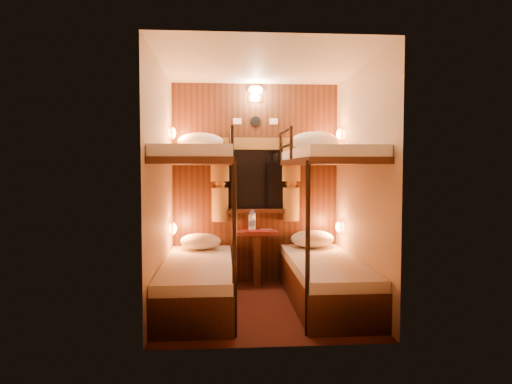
{
  "coord_description": "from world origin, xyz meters",
  "views": [
    {
      "loc": [
        -0.39,
        -4.5,
        1.39
      ],
      "look_at": [
        -0.06,
        0.15,
        1.14
      ],
      "focal_mm": 32.0,
      "sensor_mm": 36.0,
      "label": 1
    }
  ],
  "objects": [
    {
      "name": "sachet_b",
      "position": [
        0.16,
        0.91,
        0.65
      ],
      "size": [
        0.08,
        0.06,
        0.01
      ],
      "primitive_type": "cube",
      "rotation": [
        0.0,
        0.0,
        -0.09
      ],
      "color": "silver",
      "rests_on": "table"
    },
    {
      "name": "window",
      "position": [
        0.0,
        1.0,
        1.18
      ],
      "size": [
        1.0,
        0.12,
        0.79
      ],
      "color": "black",
      "rests_on": "back_panel"
    },
    {
      "name": "pillow_lower_left",
      "position": [
        -0.65,
        0.72,
        0.55
      ],
      "size": [
        0.47,
        0.33,
        0.18
      ],
      "primitive_type": "ellipsoid",
      "color": "silver",
      "rests_on": "bunk_left"
    },
    {
      "name": "floor",
      "position": [
        0.0,
        0.0,
        0.0
      ],
      "size": [
        2.1,
        2.1,
        0.0
      ],
      "primitive_type": "plane",
      "color": "#340F0E",
      "rests_on": "ground"
    },
    {
      "name": "wall_right",
      "position": [
        1.0,
        0.0,
        1.2
      ],
      "size": [
        0.0,
        2.4,
        2.4
      ],
      "primitive_type": "plane",
      "rotation": [
        1.57,
        0.0,
        -1.57
      ],
      "color": "#C6B293",
      "rests_on": "floor"
    },
    {
      "name": "table",
      "position": [
        0.0,
        0.85,
        0.41
      ],
      "size": [
        0.5,
        0.34,
        0.66
      ],
      "color": "maroon",
      "rests_on": "floor"
    },
    {
      "name": "curtains",
      "position": [
        0.0,
        0.97,
        1.26
      ],
      "size": [
        1.1,
        0.22,
        1.0
      ],
      "color": "olive",
      "rests_on": "back_panel"
    },
    {
      "name": "bottle_right",
      "position": [
        -0.04,
        0.87,
        0.75
      ],
      "size": [
        0.07,
        0.07,
        0.24
      ],
      "rotation": [
        0.0,
        0.0,
        -0.32
      ],
      "color": "#99BFE5",
      "rests_on": "table"
    },
    {
      "name": "bunk_left",
      "position": [
        -0.65,
        0.07,
        0.56
      ],
      "size": [
        0.72,
        1.9,
        1.82
      ],
      "color": "#331D0E",
      "rests_on": "floor"
    },
    {
      "name": "back_fixtures",
      "position": [
        0.0,
        1.0,
        2.25
      ],
      "size": [
        0.54,
        0.09,
        0.48
      ],
      "color": "black",
      "rests_on": "back_panel"
    },
    {
      "name": "wall_left",
      "position": [
        -1.0,
        0.0,
        1.2
      ],
      "size": [
        0.0,
        2.4,
        2.4
      ],
      "primitive_type": "plane",
      "rotation": [
        1.57,
        0.0,
        1.57
      ],
      "color": "#C6B293",
      "rests_on": "floor"
    },
    {
      "name": "pillow_upper_left",
      "position": [
        -0.65,
        0.8,
        1.69
      ],
      "size": [
        0.53,
        0.38,
        0.21
      ],
      "primitive_type": "ellipsoid",
      "color": "silver",
      "rests_on": "bunk_left"
    },
    {
      "name": "ceiling",
      "position": [
        0.0,
        0.0,
        2.4
      ],
      "size": [
        2.1,
        2.1,
        0.0
      ],
      "primitive_type": "plane",
      "rotation": [
        3.14,
        0.0,
        0.0
      ],
      "color": "silver",
      "rests_on": "wall_back"
    },
    {
      "name": "wall_back",
      "position": [
        0.0,
        1.05,
        1.2
      ],
      "size": [
        2.4,
        0.0,
        2.4
      ],
      "primitive_type": "plane",
      "rotation": [
        1.57,
        0.0,
        0.0
      ],
      "color": "#C6B293",
      "rests_on": "floor"
    },
    {
      "name": "pillow_upper_right",
      "position": [
        0.65,
        0.66,
        1.69
      ],
      "size": [
        0.55,
        0.39,
        0.21
      ],
      "primitive_type": "ellipsoid",
      "color": "silver",
      "rests_on": "bunk_right"
    },
    {
      "name": "reading_lamps",
      "position": [
        -0.0,
        0.7,
        1.24
      ],
      "size": [
        2.0,
        0.2,
        1.25
      ],
      "color": "orange",
      "rests_on": "wall_left"
    },
    {
      "name": "pillow_lower_right",
      "position": [
        0.65,
        0.75,
        0.56
      ],
      "size": [
        0.51,
        0.37,
        0.2
      ],
      "primitive_type": "ellipsoid",
      "color": "silver",
      "rests_on": "bunk_right"
    },
    {
      "name": "wall_front",
      "position": [
        0.0,
        -1.05,
        1.2
      ],
      "size": [
        2.4,
        0.0,
        2.4
      ],
      "primitive_type": "plane",
      "rotation": [
        -1.57,
        0.0,
        0.0
      ],
      "color": "#C6B293",
      "rests_on": "floor"
    },
    {
      "name": "sachet_a",
      "position": [
        0.09,
        0.9,
        0.65
      ],
      "size": [
        0.09,
        0.07,
        0.01
      ],
      "primitive_type": "cube",
      "rotation": [
        0.0,
        0.0,
        -0.08
      ],
      "color": "silver",
      "rests_on": "table"
    },
    {
      "name": "bunk_right",
      "position": [
        0.65,
        0.07,
        0.56
      ],
      "size": [
        0.72,
        1.9,
        1.82
      ],
      "color": "#331D0E",
      "rests_on": "floor"
    },
    {
      "name": "back_panel",
      "position": [
        0.0,
        1.04,
        1.2
      ],
      "size": [
        2.0,
        0.03,
        2.4
      ],
      "primitive_type": "cube",
      "color": "#331D0E",
      "rests_on": "floor"
    },
    {
      "name": "bottle_left",
      "position": [
        -0.06,
        0.86,
        0.74
      ],
      "size": [
        0.06,
        0.06,
        0.22
      ],
      "rotation": [
        0.0,
        0.0,
        -0.34
      ],
      "color": "#99BFE5",
      "rests_on": "table"
    }
  ]
}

